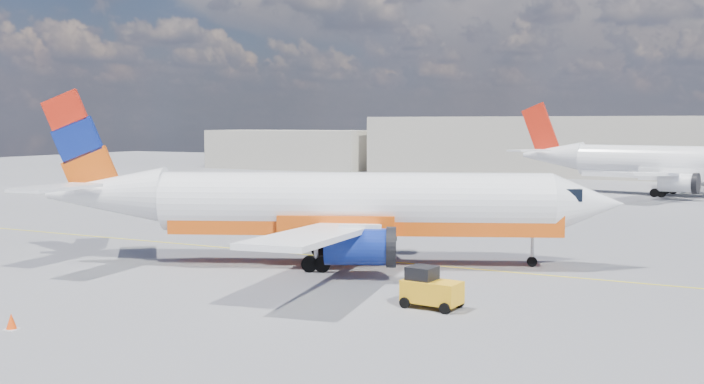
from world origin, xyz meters
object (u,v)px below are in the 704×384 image
at_px(main_jet, 337,206).
at_px(gse_tug, 430,289).
at_px(traffic_cone, 11,322).
at_px(second_jet, 674,164).

xyz_separation_m(main_jet, gse_tug, (7.56, -6.68, -2.23)).
xyz_separation_m(main_jet, traffic_cone, (-4.28, -16.23, -2.70)).
height_order(main_jet, second_jet, second_jet).
height_order(main_jet, gse_tug, main_jet).
xyz_separation_m(second_jet, traffic_cone, (-16.62, -63.95, -2.85)).
bearing_deg(second_jet, main_jet, -95.05).
relative_size(main_jet, second_jet, 0.94).
bearing_deg(gse_tug, second_jet, 91.30).
bearing_deg(traffic_cone, gse_tug, 38.90).
xyz_separation_m(second_jet, gse_tug, (-4.78, -54.40, -2.38)).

